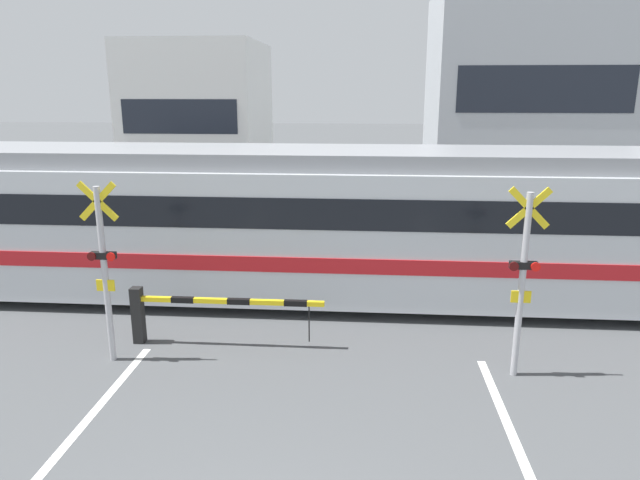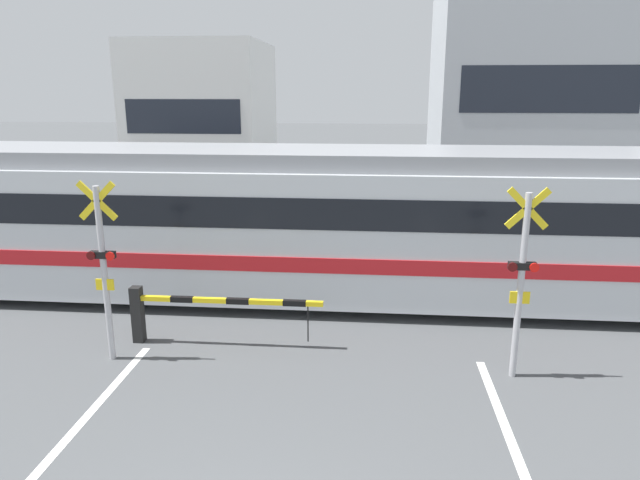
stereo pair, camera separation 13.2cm
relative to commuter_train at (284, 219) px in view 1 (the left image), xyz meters
name	(u,v)px [view 1 (the left image)]	position (x,y,z in m)	size (l,w,h in m)	color
rail_track_near	(321,306)	(0.88, -0.72, -1.79)	(50.00, 0.10, 0.08)	gray
rail_track_far	(325,285)	(0.88, 0.72, -1.79)	(50.00, 0.10, 0.08)	gray
commuter_train	(284,219)	(0.00, 0.00, 0.00)	(18.91, 3.04, 3.43)	silver
crossing_barrier_near	(184,309)	(-1.52, -2.78, -1.12)	(3.64, 0.20, 1.10)	black
crossing_barrier_far	(417,238)	(3.29, 2.83, -1.12)	(3.64, 0.20, 1.10)	black
crossing_signal_left	(104,265)	(-2.63, -3.53, -0.05)	(0.68, 0.15, 3.23)	#B2B2B7
crossing_signal_right	(523,275)	(4.39, -3.53, -0.05)	(0.68, 0.15, 3.23)	#B2B2B7
pedestrian	(317,209)	(0.31, 5.11, -0.82)	(0.38, 0.23, 1.76)	#33384C
building_left_of_street	(200,121)	(-5.53, 12.72, 1.50)	(5.51, 5.80, 6.67)	white
building_right_of_street	(524,100)	(8.41, 12.72, 2.45)	(7.72, 5.80, 8.56)	#B2B7BC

